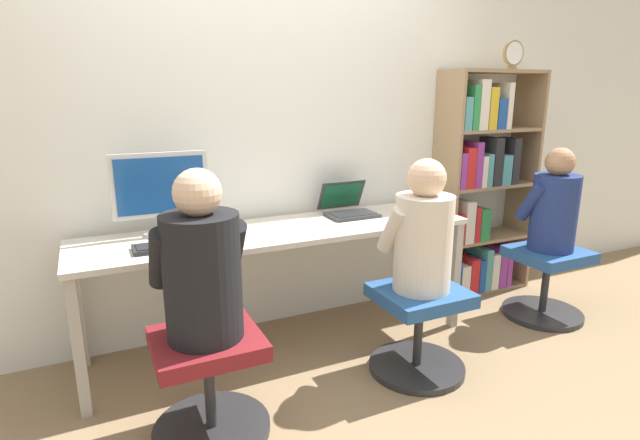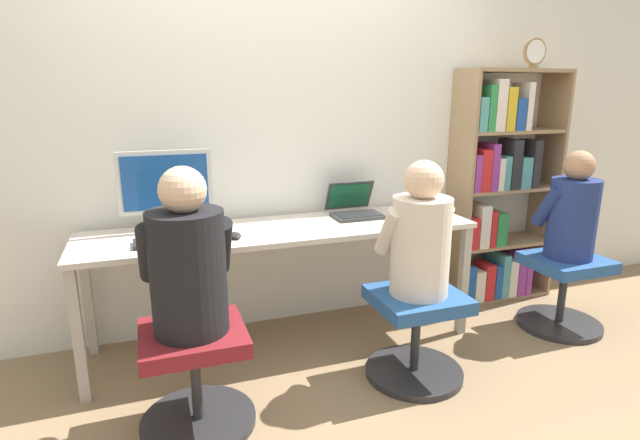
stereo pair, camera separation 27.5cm
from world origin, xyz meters
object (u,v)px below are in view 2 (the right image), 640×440
at_px(person_at_laptop, 420,237).
at_px(bookshelf, 498,198).
at_px(laptop, 355,209).
at_px(office_chair_left, 196,374).
at_px(desk_clock, 535,52).
at_px(desktop_monitor, 166,190).
at_px(keyboard, 178,240).
at_px(office_chair_side, 563,289).
at_px(person_near_shelf, 572,212).
at_px(person_at_monitor, 188,262).
at_px(office_chair_right, 416,331).

bearing_deg(person_at_laptop, bookshelf, 34.83).
xyz_separation_m(laptop, bookshelf, (1.11, 0.03, -0.02)).
height_order(office_chair_left, desk_clock, desk_clock).
distance_m(desktop_monitor, office_chair_left, 1.04).
height_order(keyboard, office_chair_left, keyboard).
distance_m(office_chair_side, person_near_shelf, 0.51).
xyz_separation_m(laptop, office_chair_left, (-1.09, -0.74, -0.51)).
distance_m(keyboard, person_at_monitor, 0.51).
distance_m(office_chair_right, office_chair_side, 1.20).
xyz_separation_m(keyboard, bookshelf, (2.20, 0.26, 0.01)).
distance_m(office_chair_right, person_at_monitor, 1.26).
bearing_deg(office_chair_side, desktop_monitor, 167.11).
relative_size(office_chair_left, bookshelf, 0.32).
height_order(person_at_monitor, desk_clock, desk_clock).
distance_m(person_at_monitor, person_near_shelf, 2.33).
bearing_deg(bookshelf, keyboard, -173.31).
height_order(desktop_monitor, office_chair_left, desktop_monitor).
relative_size(keyboard, office_chair_left, 0.85).
bearing_deg(office_chair_right, desktop_monitor, 148.03).
height_order(laptop, person_at_monitor, person_at_monitor).
bearing_deg(person_at_laptop, keyboard, 157.49).
distance_m(office_chair_right, desk_clock, 2.01).
bearing_deg(person_near_shelf, bookshelf, 103.20).
xyz_separation_m(office_chair_right, person_near_shelf, (1.18, 0.20, 0.51)).
height_order(desktop_monitor, keyboard, desktop_monitor).
bearing_deg(bookshelf, person_near_shelf, -76.80).
relative_size(desktop_monitor, person_at_laptop, 0.73).
xyz_separation_m(desk_clock, office_chair_side, (-0.01, -0.48, -1.47)).
bearing_deg(office_chair_left, keyboard, 90.64).
height_order(office_chair_left, person_at_monitor, person_at_monitor).
distance_m(laptop, office_chair_side, 1.43).
relative_size(laptop, office_chair_left, 0.59).
height_order(office_chair_right, bookshelf, bookshelf).
distance_m(laptop, desk_clock, 1.57).
height_order(desktop_monitor, office_chair_right, desktop_monitor).
height_order(person_at_monitor, bookshelf, bookshelf).
height_order(laptop, keyboard, laptop).
distance_m(office_chair_left, person_at_laptop, 1.25).
xyz_separation_m(bookshelf, office_chair_side, (0.13, -0.54, -0.49)).
relative_size(keyboard, bookshelf, 0.27).
relative_size(office_chair_right, bookshelf, 0.32).
bearing_deg(bookshelf, office_chair_left, -160.57).
bearing_deg(office_chair_right, office_chair_side, 9.41).
height_order(bookshelf, office_chair_side, bookshelf).
bearing_deg(person_near_shelf, laptop, 157.78).
xyz_separation_m(person_at_monitor, desk_clock, (2.33, 0.71, 0.94)).
bearing_deg(laptop, person_at_laptop, -85.53).
height_order(office_chair_right, person_at_monitor, person_at_monitor).
distance_m(office_chair_right, person_near_shelf, 1.30).
bearing_deg(desktop_monitor, office_chair_side, -12.89).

